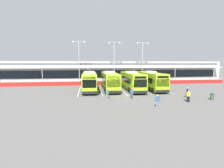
% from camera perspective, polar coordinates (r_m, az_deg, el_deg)
% --- Properties ---
extents(ground_plane, '(200.00, 200.00, 0.00)m').
position_cam_1_polar(ground_plane, '(30.15, 5.01, -3.62)').
color(ground_plane, '#605E5B').
extents(terminal_building, '(70.00, 13.00, 6.00)m').
position_cam_1_polar(terminal_building, '(56.26, -1.03, 4.34)').
color(terminal_building, silver).
rests_on(terminal_building, ground).
extents(red_barrier_wall, '(60.00, 0.40, 1.10)m').
position_cam_1_polar(red_barrier_wall, '(44.18, 0.87, 0.46)').
color(red_barrier_wall, maroon).
rests_on(red_barrier_wall, ground).
extents(coach_bus_leftmost, '(2.99, 12.17, 3.78)m').
position_cam_1_polar(coach_bus_leftmost, '(35.16, -7.35, 0.78)').
color(coach_bus_leftmost, '#9ED11E').
rests_on(coach_bus_leftmost, ground).
extents(coach_bus_left_centre, '(2.99, 12.17, 3.78)m').
position_cam_1_polar(coach_bus_left_centre, '(35.55, -0.72, 0.90)').
color(coach_bus_left_centre, '#9ED11E').
rests_on(coach_bus_left_centre, ground).
extents(coach_bus_centre, '(2.99, 12.17, 3.78)m').
position_cam_1_polar(coach_bus_centre, '(35.65, 6.48, 0.88)').
color(coach_bus_centre, '#9ED11E').
rests_on(coach_bus_centre, ground).
extents(coach_bus_right_centre, '(2.99, 12.17, 3.78)m').
position_cam_1_polar(coach_bus_right_centre, '(37.25, 12.52, 1.01)').
color(coach_bus_right_centre, '#9ED11E').
rests_on(coach_bus_right_centre, ground).
extents(bay_stripe_far_west, '(0.14, 13.00, 0.01)m').
position_cam_1_polar(bay_stripe_far_west, '(35.38, -10.60, -2.15)').
color(bay_stripe_far_west, silver).
rests_on(bay_stripe_far_west, ground).
extents(bay_stripe_west, '(0.14, 13.00, 0.01)m').
position_cam_1_polar(bay_stripe_west, '(35.42, -3.80, -2.04)').
color(bay_stripe_west, silver).
rests_on(bay_stripe_west, ground).
extents(bay_stripe_mid_west, '(0.14, 13.00, 0.01)m').
position_cam_1_polar(bay_stripe_mid_west, '(35.94, 2.90, -1.90)').
color(bay_stripe_mid_west, silver).
rests_on(bay_stripe_mid_west, ground).
extents(bay_stripe_centre, '(0.14, 13.00, 0.01)m').
position_cam_1_polar(bay_stripe_centre, '(36.95, 9.32, -1.75)').
color(bay_stripe_centre, silver).
rests_on(bay_stripe_centre, ground).
extents(bay_stripe_mid_east, '(0.14, 13.00, 0.01)m').
position_cam_1_polar(bay_stripe_mid_east, '(38.39, 15.33, -1.58)').
color(bay_stripe_mid_east, silver).
rests_on(bay_stripe_mid_east, ground).
extents(pedestrian_with_handbag, '(0.59, 0.54, 1.62)m').
position_cam_1_polar(pedestrian_with_handbag, '(30.36, 23.33, -2.45)').
color(pedestrian_with_handbag, '#4C4238').
rests_on(pedestrian_with_handbag, ground).
extents(pedestrian_in_dark_coat, '(0.54, 0.30, 1.62)m').
position_cam_1_polar(pedestrian_in_dark_coat, '(27.15, 6.44, -2.93)').
color(pedestrian_in_dark_coat, '#4C4238').
rests_on(pedestrian_in_dark_coat, ground).
extents(pedestrian_child, '(0.54, 0.30, 1.62)m').
position_cam_1_polar(pedestrian_child, '(26.82, 23.58, -3.59)').
color(pedestrian_child, black).
rests_on(pedestrian_child, ground).
extents(pedestrian_near_bin, '(0.49, 0.42, 1.62)m').
position_cam_1_polar(pedestrian_near_bin, '(22.25, 14.53, -5.29)').
color(pedestrian_near_bin, slate).
rests_on(pedestrian_near_bin, ground).
extents(pedestrian_approaching_bus, '(0.46, 0.43, 1.62)m').
position_cam_1_polar(pedestrian_approaching_bus, '(26.69, -1.53, -3.06)').
color(pedestrian_approaching_bus, slate).
rests_on(pedestrian_approaching_bus, ground).
extents(lamp_post_west, '(3.24, 0.28, 11.00)m').
position_cam_1_polar(lamp_post_west, '(45.65, -10.66, 7.76)').
color(lamp_post_west, '#9E9EA3').
rests_on(lamp_post_west, ground).
extents(lamp_post_centre, '(3.24, 0.28, 11.00)m').
position_cam_1_polar(lamp_post_centre, '(46.57, 0.71, 7.85)').
color(lamp_post_centre, '#9E9EA3').
rests_on(lamp_post_centre, ground).
extents(lamp_post_east, '(3.24, 0.28, 11.00)m').
position_cam_1_polar(lamp_post_east, '(48.36, 9.85, 7.72)').
color(lamp_post_east, '#9E9EA3').
rests_on(lamp_post_east, ground).
extents(litter_bin, '(0.54, 0.54, 0.93)m').
position_cam_1_polar(litter_bin, '(30.21, 29.79, -3.59)').
color(litter_bin, '#2D5133').
rests_on(litter_bin, ground).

